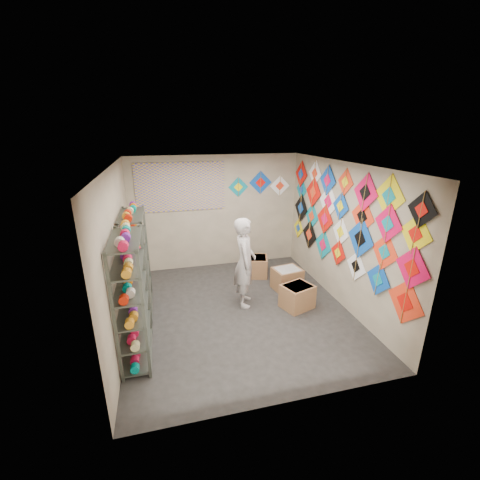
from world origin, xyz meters
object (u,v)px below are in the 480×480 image
object	(u,v)px
carton_a	(297,296)
carton_b	(287,279)
shelf_rack_back	(137,264)
shopkeeper	(245,262)
carton_c	(257,266)
shelf_rack_front	(132,299)

from	to	relation	value
carton_a	carton_b	size ratio (longest dim) A/B	0.98
shelf_rack_back	carton_b	distance (m)	3.08
shopkeeper	carton_b	distance (m)	1.26
carton_c	shelf_rack_back	bearing A→B (deg)	-143.24
carton_a	shelf_rack_front	bearing A→B (deg)	173.99
shelf_rack_front	carton_a	distance (m)	3.06
carton_a	carton_b	bearing A→B (deg)	63.14
shelf_rack_back	carton_b	xyz separation A→B (m)	(2.99, 0.14, -0.72)
carton_b	shelf_rack_back	bearing A→B (deg)	172.90
shelf_rack_front	carton_a	world-z (taller)	shelf_rack_front
carton_c	carton_a	bearing A→B (deg)	-61.79
shelf_rack_front	carton_b	size ratio (longest dim) A/B	3.37
shelf_rack_back	carton_a	distance (m)	3.04
shopkeeper	carton_a	size ratio (longest dim) A/B	3.16
shelf_rack_front	carton_b	xyz separation A→B (m)	(2.99, 1.44, -0.72)
shelf_rack_front	shopkeeper	xyz separation A→B (m)	(1.96, 1.08, -0.08)
carton_a	carton_c	world-z (taller)	carton_a
carton_a	carton_c	bearing A→B (deg)	82.32
shelf_rack_front	shopkeeper	distance (m)	2.24
shelf_rack_back	shelf_rack_front	bearing A→B (deg)	-90.00
shelf_rack_front	carton_c	bearing A→B (deg)	41.23
shelf_rack_back	carton_a	size ratio (longest dim) A/B	3.45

